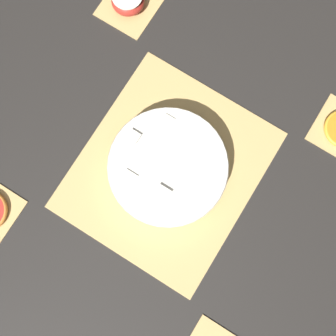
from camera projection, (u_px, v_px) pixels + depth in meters
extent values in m
plane|color=black|center=(168.00, 170.00, 0.92)|extent=(6.00, 6.00, 0.00)
cube|color=tan|center=(168.00, 170.00, 0.92)|extent=(0.45, 0.39, 0.01)
cube|color=brown|center=(131.00, 228.00, 0.90)|extent=(0.01, 0.39, 0.00)
cube|color=brown|center=(146.00, 205.00, 0.90)|extent=(0.01, 0.39, 0.00)
cube|color=brown|center=(161.00, 181.00, 0.91)|extent=(0.01, 0.39, 0.00)
cube|color=brown|center=(175.00, 158.00, 0.92)|extent=(0.01, 0.39, 0.00)
cube|color=brown|center=(189.00, 136.00, 0.93)|extent=(0.01, 0.39, 0.00)
cube|color=brown|center=(203.00, 113.00, 0.94)|extent=(0.01, 0.39, 0.00)
cube|color=brown|center=(335.00, 143.00, 0.93)|extent=(0.00, 0.13, 0.00)
cube|color=tan|center=(129.00, 6.00, 0.98)|extent=(0.13, 0.13, 0.01)
cube|color=brown|center=(122.00, 16.00, 0.98)|extent=(0.00, 0.13, 0.00)
cube|color=brown|center=(129.00, 6.00, 0.98)|extent=(0.00, 0.13, 0.00)
cylinder|color=silver|center=(168.00, 168.00, 0.89)|extent=(0.26, 0.26, 0.06)
torus|color=silver|center=(168.00, 166.00, 0.87)|extent=(0.27, 0.27, 0.01)
cylinder|color=#F4EABC|center=(120.00, 165.00, 0.86)|extent=(0.03, 0.03, 0.01)
cylinder|color=#F4EABC|center=(169.00, 214.00, 0.86)|extent=(0.02, 0.02, 0.01)
cylinder|color=#F4EABC|center=(151.00, 210.00, 0.89)|extent=(0.03, 0.03, 0.01)
cylinder|color=#F4EABC|center=(187.00, 169.00, 0.90)|extent=(0.03, 0.03, 0.01)
cylinder|color=#F4EABC|center=(187.00, 161.00, 0.87)|extent=(0.02, 0.02, 0.01)
cylinder|color=#F4EABC|center=(142.00, 156.00, 0.87)|extent=(0.03, 0.03, 0.01)
cube|color=white|center=(136.00, 186.00, 0.90)|extent=(0.03, 0.03, 0.03)
cube|color=white|center=(156.00, 159.00, 0.90)|extent=(0.03, 0.03, 0.03)
cube|color=white|center=(204.00, 159.00, 0.89)|extent=(0.03, 0.03, 0.03)
cube|color=white|center=(168.00, 122.00, 0.88)|extent=(0.03, 0.03, 0.03)
cube|color=white|center=(134.00, 138.00, 0.88)|extent=(0.03, 0.03, 0.03)
cube|color=white|center=(129.00, 179.00, 0.87)|extent=(0.03, 0.03, 0.03)
cube|color=white|center=(173.00, 171.00, 0.90)|extent=(0.03, 0.03, 0.03)
cube|color=white|center=(172.00, 203.00, 0.89)|extent=(0.03, 0.03, 0.03)
cube|color=white|center=(162.00, 194.00, 0.86)|extent=(0.03, 0.03, 0.03)
cube|color=white|center=(197.00, 141.00, 0.90)|extent=(0.03, 0.03, 0.03)
cube|color=white|center=(124.00, 171.00, 0.90)|extent=(0.03, 0.03, 0.03)
cube|color=white|center=(189.00, 194.00, 0.87)|extent=(0.03, 0.03, 0.03)
cube|color=white|center=(143.00, 131.00, 0.89)|extent=(0.03, 0.03, 0.03)
ellipsoid|color=orange|center=(140.00, 153.00, 0.90)|extent=(0.03, 0.01, 0.01)
ellipsoid|color=orange|center=(205.00, 190.00, 0.86)|extent=(0.03, 0.02, 0.02)
ellipsoid|color=red|center=(179.00, 139.00, 0.89)|extent=(0.04, 0.02, 0.02)
ellipsoid|color=red|center=(169.00, 150.00, 0.91)|extent=(0.04, 0.02, 0.02)
ellipsoid|color=#B72D23|center=(128.00, 1.00, 0.96)|extent=(0.08, 0.08, 0.04)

